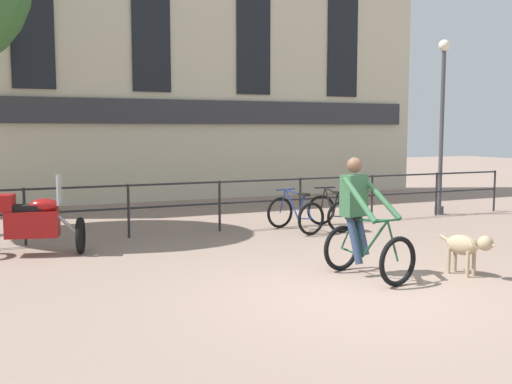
{
  "coord_description": "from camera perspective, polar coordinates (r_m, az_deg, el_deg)",
  "views": [
    {
      "loc": [
        -4.24,
        -6.27,
        2.1
      ],
      "look_at": [
        -0.21,
        2.86,
        1.05
      ],
      "focal_mm": 42.0,
      "sensor_mm": 36.0,
      "label": 1
    }
  ],
  "objects": [
    {
      "name": "street_lamp",
      "position": [
        15.37,
        17.3,
        6.81
      ],
      "size": [
        0.28,
        0.28,
        4.24
      ],
      "color": "#424247",
      "rests_on": "ground_plane"
    },
    {
      "name": "parked_bicycle_near_lamp",
      "position": [
        12.33,
        3.75,
        -2.13
      ],
      "size": [
        0.84,
        1.21,
        0.86
      ],
      "rotation": [
        0.0,
        0.0,
        3.31
      ],
      "color": "black",
      "rests_on": "ground_plane"
    },
    {
      "name": "canal_railing",
      "position": [
        12.31,
        -3.49,
        -0.49
      ],
      "size": [
        15.05,
        0.05,
        1.05
      ],
      "color": "#232326",
      "rests_on": "ground_plane"
    },
    {
      "name": "cyclist_with_bike",
      "position": [
        8.66,
        10.05,
        -2.97
      ],
      "size": [
        0.88,
        1.28,
        1.7
      ],
      "rotation": [
        0.0,
        0.0,
        0.19
      ],
      "color": "black",
      "rests_on": "ground_plane"
    },
    {
      "name": "parked_bicycle_mid_left",
      "position": [
        12.75,
        7.18,
        -1.89
      ],
      "size": [
        0.78,
        1.18,
        0.86
      ],
      "rotation": [
        0.0,
        0.0,
        3.03
      ],
      "color": "black",
      "rests_on": "ground_plane"
    },
    {
      "name": "ground_plane",
      "position": [
        7.86,
        10.01,
        -9.59
      ],
      "size": [
        60.0,
        60.0,
        0.0
      ],
      "primitive_type": "plane",
      "color": "gray"
    },
    {
      "name": "dog",
      "position": [
        9.13,
        19.47,
        -4.88
      ],
      "size": [
        0.38,
        0.89,
        0.62
      ],
      "rotation": [
        0.0,
        0.0,
        0.26
      ],
      "color": "tan",
      "rests_on": "ground_plane"
    },
    {
      "name": "parked_motorcycle",
      "position": [
        10.65,
        -20.59,
        -2.69
      ],
      "size": [
        1.75,
        0.98,
        1.35
      ],
      "rotation": [
        0.0,
        0.0,
        1.34
      ],
      "color": "black",
      "rests_on": "ground_plane"
    }
  ]
}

